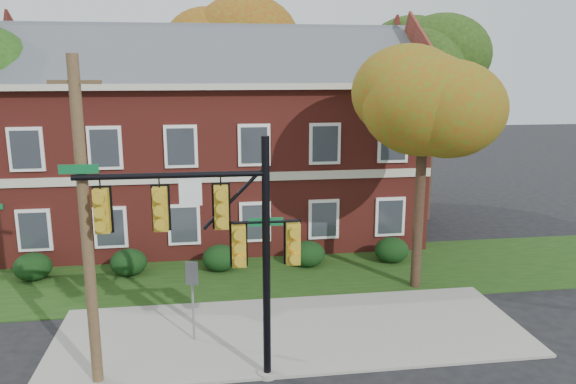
{
  "coord_description": "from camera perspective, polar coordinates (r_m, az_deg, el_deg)",
  "views": [
    {
      "loc": [
        -2.35,
        -14.42,
        7.8
      ],
      "look_at": [
        0.16,
        3.0,
        3.92
      ],
      "focal_mm": 35.0,
      "sensor_mm": 36.0,
      "label": 1
    }
  ],
  "objects": [
    {
      "name": "hedge_far_left",
      "position": [
        23.31,
        -24.5,
        -6.93
      ],
      "size": [
        1.4,
        1.26,
        1.05
      ],
      "primitive_type": "ellipsoid",
      "color": "black",
      "rests_on": "ground"
    },
    {
      "name": "hedge_center",
      "position": [
        22.34,
        -6.9,
        -6.68
      ],
      "size": [
        1.4,
        1.26,
        1.05
      ],
      "primitive_type": "ellipsoid",
      "color": "black",
      "rests_on": "ground"
    },
    {
      "name": "sidewalk",
      "position": [
        17.42,
        0.42,
        -14.03
      ],
      "size": [
        14.0,
        5.0,
        0.08
      ],
      "primitive_type": "cube",
      "color": "gray",
      "rests_on": "ground"
    },
    {
      "name": "sign_post",
      "position": [
        16.49,
        -9.7,
        -9.59
      ],
      "size": [
        0.36,
        0.11,
        2.46
      ],
      "rotation": [
        0.0,
        0.0,
        -0.19
      ],
      "color": "slate",
      "rests_on": "ground"
    },
    {
      "name": "apartment_building",
      "position": [
        26.53,
        -7.45,
        6.23
      ],
      "size": [
        18.8,
        8.8,
        9.74
      ],
      "color": "maroon",
      "rests_on": "ground"
    },
    {
      "name": "grass_strip",
      "position": [
        21.98,
        -1.55,
        -8.32
      ],
      "size": [
        30.0,
        6.0,
        0.04
      ],
      "primitive_type": "cube",
      "color": "#193811",
      "rests_on": "ground"
    },
    {
      "name": "ground",
      "position": [
        16.56,
        0.96,
        -15.68
      ],
      "size": [
        120.0,
        120.0,
        0.0
      ],
      "primitive_type": "plane",
      "color": "black",
      "rests_on": "ground"
    },
    {
      "name": "tree_right_rear",
      "position": [
        29.63,
        15.36,
        12.61
      ],
      "size": [
        6.3,
        5.95,
        10.62
      ],
      "color": "black",
      "rests_on": "ground"
    },
    {
      "name": "hedge_left",
      "position": [
        22.56,
        -15.89,
        -6.89
      ],
      "size": [
        1.4,
        1.26,
        1.05
      ],
      "primitive_type": "ellipsoid",
      "color": "black",
      "rests_on": "ground"
    },
    {
      "name": "tree_near_right",
      "position": [
        19.83,
        14.44,
        8.76
      ],
      "size": [
        4.5,
        4.25,
        8.58
      ],
      "color": "black",
      "rests_on": "ground"
    },
    {
      "name": "hedge_far_right",
      "position": [
        23.52,
        10.49,
        -5.82
      ],
      "size": [
        1.4,
        1.26,
        1.05
      ],
      "primitive_type": "ellipsoid",
      "color": "black",
      "rests_on": "ground"
    },
    {
      "name": "tree_far_rear",
      "position": [
        34.27,
        -5.54,
        14.11
      ],
      "size": [
        6.84,
        6.46,
        11.52
      ],
      "color": "black",
      "rests_on": "ground"
    },
    {
      "name": "traffic_signal",
      "position": [
        13.7,
        -6.93,
        -4.3
      ],
      "size": [
        5.6,
        0.5,
        6.26
      ],
      "rotation": [
        0.0,
        0.0,
        -0.01
      ],
      "color": "gray",
      "rests_on": "ground"
    },
    {
      "name": "hedge_right",
      "position": [
        22.67,
        2.03,
        -6.31
      ],
      "size": [
        1.4,
        1.26,
        1.05
      ],
      "primitive_type": "ellipsoid",
      "color": "black",
      "rests_on": "ground"
    },
    {
      "name": "utility_pole",
      "position": [
        14.22,
        -19.85,
        -3.3
      ],
      "size": [
        1.25,
        0.4,
        8.14
      ],
      "rotation": [
        0.0,
        0.0,
        -0.25
      ],
      "color": "#4E3724",
      "rests_on": "ground"
    }
  ]
}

